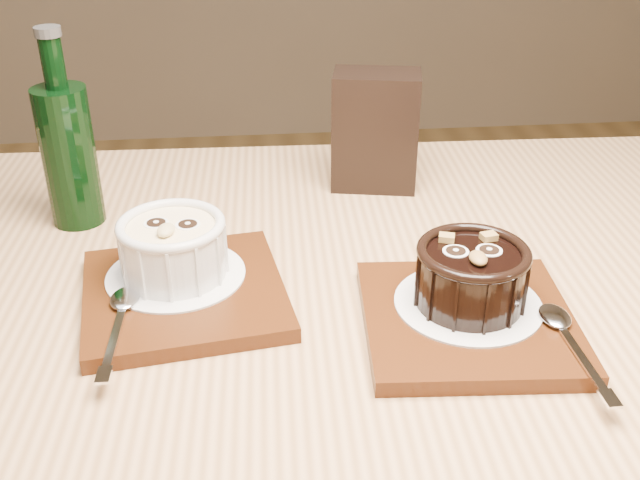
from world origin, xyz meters
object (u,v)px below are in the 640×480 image
Objects in this scene: condiment_stand at (375,131)px; green_bottle at (68,151)px; ramekin_dark at (471,273)px; tray_right at (468,320)px; ramekin_white at (173,245)px; tray_left at (184,294)px; table at (353,385)px.

condiment_stand is 0.66× the size of green_bottle.
ramekin_dark is at bearing -31.21° from green_bottle.
condiment_stand is at bearing 96.34° from tray_right.
ramekin_white reaches higher than tray_right.
green_bottle reaches higher than ramekin_dark.
green_bottle is at bearing 147.05° from tray_right.
tray_left is 0.05m from ramekin_white.
condiment_stand is at bearing 77.19° from table.
condiment_stand reaches higher than tray_right.
condiment_stand is (0.21, 0.24, 0.06)m from tray_left.
ramekin_dark reaches higher than table.
ramekin_dark is 0.44m from green_bottle.
table is 0.39m from green_bottle.
ramekin_white is 0.55× the size of tray_right.
table is 12.29× the size of ramekin_white.
condiment_stand is (-0.03, 0.30, 0.06)m from tray_right.
ramekin_white is 0.27m from tray_right.
table is 5.73× the size of green_bottle.
table is 6.79× the size of tray_right.
tray_right is (0.26, -0.09, -0.04)m from ramekin_white.
green_bottle reaches higher than tray_right.
tray_right is at bearing -15.15° from tray_left.
green_bottle is (-0.34, -0.06, 0.01)m from condiment_stand.
ramekin_white is 0.47× the size of green_bottle.
condiment_stand is at bearing 99.57° from ramekin_dark.
ramekin_dark is (0.00, 0.01, 0.04)m from tray_right.
ramekin_dark is (0.25, -0.05, 0.04)m from tray_left.
table is 8.73× the size of condiment_stand.
ramekin_white is 0.20m from green_bottle.
tray_right is at bearing -100.48° from ramekin_dark.
table is at bearing -102.81° from condiment_stand.
ramekin_dark is 0.29m from condiment_stand.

